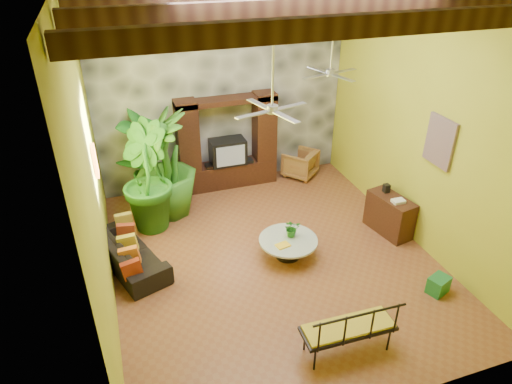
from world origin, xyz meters
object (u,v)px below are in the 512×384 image
object	(u,v)px
ceiling_fan_front	(272,96)
coffee_table	(288,245)
tall_plant_b	(145,177)
green_bin	(438,285)
side_console	(390,215)
tall_plant_a	(145,155)
tall_plant_c	(165,164)
ceiling_fan_back	(331,62)
sofa	(129,252)
entertainment_center	(228,150)
wicker_armchair	(300,163)
iron_bench	(351,328)

from	to	relation	value
ceiling_fan_front	coffee_table	distance (m)	3.20
tall_plant_b	green_bin	bearing A→B (deg)	-40.11
side_console	tall_plant_a	bearing A→B (deg)	135.20
tall_plant_c	coffee_table	xyz separation A→B (m)	(1.93, -2.40, -0.94)
ceiling_fan_back	green_bin	xyz separation A→B (m)	(0.84, -3.09, -3.24)
ceiling_fan_front	tall_plant_b	size ratio (longest dim) A/B	0.80
tall_plant_a	coffee_table	xyz separation A→B (m)	(2.28, -3.22, -0.86)
sofa	side_console	size ratio (longest dim) A/B	1.95
ceiling_fan_back	entertainment_center	bearing A→B (deg)	129.57
tall_plant_c	wicker_armchair	bearing A→B (deg)	10.93
tall_plant_a	iron_bench	distance (m)	6.19
ceiling_fan_back	coffee_table	xyz separation A→B (m)	(-1.29, -1.27, -3.15)
ceiling_fan_front	coffee_table	size ratio (longest dim) A/B	1.63
tall_plant_b	ceiling_fan_back	bearing A→B (deg)	-11.25
sofa	tall_plant_b	xyz separation A→B (m)	(0.55, 1.29, 0.86)
tall_plant_c	coffee_table	distance (m)	3.22
entertainment_center	tall_plant_a	world-z (taller)	entertainment_center
ceiling_fan_front	tall_plant_c	bearing A→B (deg)	117.55
tall_plant_a	side_console	size ratio (longest dim) A/B	2.16
ceiling_fan_back	tall_plant_b	size ratio (longest dim) A/B	0.80
sofa	ceiling_fan_back	bearing A→B (deg)	-101.47
sofa	entertainment_center	bearing A→B (deg)	-65.67
coffee_table	green_bin	bearing A→B (deg)	-40.45
tall_plant_a	green_bin	world-z (taller)	tall_plant_a
green_bin	sofa	bearing A→B (deg)	153.54
iron_bench	side_console	distance (m)	3.56
iron_bench	tall_plant_a	bearing A→B (deg)	112.66
tall_plant_a	green_bin	bearing A→B (deg)	-48.83
entertainment_center	wicker_armchair	bearing A→B (deg)	-3.84
tall_plant_c	side_console	bearing A→B (deg)	-28.09
side_console	wicker_armchair	bearing A→B (deg)	93.31
sofa	wicker_armchair	size ratio (longest dim) A/B	2.61
iron_bench	ceiling_fan_back	bearing A→B (deg)	72.05
iron_bench	side_console	bearing A→B (deg)	49.36
tall_plant_b	coffee_table	size ratio (longest dim) A/B	2.02
ceiling_fan_front	ceiling_fan_back	world-z (taller)	same
ceiling_fan_back	iron_bench	xyz separation A→B (m)	(-1.33, -3.79, -2.86)
tall_plant_b	tall_plant_c	distance (m)	0.62
ceiling_fan_back	tall_plant_a	bearing A→B (deg)	151.35
entertainment_center	ceiling_fan_back	world-z (taller)	ceiling_fan_back
ceiling_fan_front	tall_plant_c	distance (m)	3.79
ceiling_fan_front	side_console	world-z (taller)	ceiling_fan_front
ceiling_fan_back	iron_bench	size ratio (longest dim) A/B	1.29
ceiling_fan_back	sofa	xyz separation A→B (m)	(-4.25, -0.55, -3.11)
ceiling_fan_front	coffee_table	xyz separation A→B (m)	(0.51, 0.33, -3.15)
tall_plant_b	wicker_armchair	bearing A→B (deg)	15.02
sofa	coffee_table	xyz separation A→B (m)	(2.96, -0.72, -0.04)
entertainment_center	ceiling_fan_back	bearing A→B (deg)	-50.43
ceiling_fan_front	wicker_armchair	xyz separation A→B (m)	(2.10, 3.41, -3.05)
iron_bench	entertainment_center	bearing A→B (deg)	94.07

